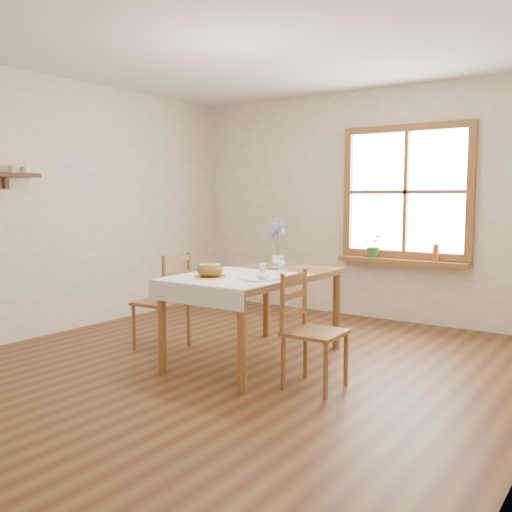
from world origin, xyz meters
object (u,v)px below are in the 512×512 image
Objects in this scene: chair_left at (161,301)px; flower_vase at (278,263)px; dining_table at (256,283)px; chair_right at (315,331)px; bread_plate at (210,277)px.

flower_vase is at bearing 118.11° from chair_left.
flower_vase is at bearing 93.29° from dining_table.
chair_left is at bearing -148.12° from flower_vase.
bread_plate is (-0.89, -0.12, 0.34)m from chair_right.
dining_table is 0.49m from bread_plate.
chair_left is at bearing 161.19° from bread_plate.
chair_right is 1.13m from flower_vase.
dining_table is 14.16× the size of flower_vase.
bread_plate is at bearing 67.43° from chair_left.
chair_right reaches higher than bread_plate.
dining_table is at bearing 97.73° from chair_left.
flower_vase is at bearing 45.70° from chair_right.
bread_plate is (0.81, -0.28, 0.32)m from chair_left.
chair_left is 1.13m from flower_vase.
chair_right is 3.49× the size of bread_plate.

